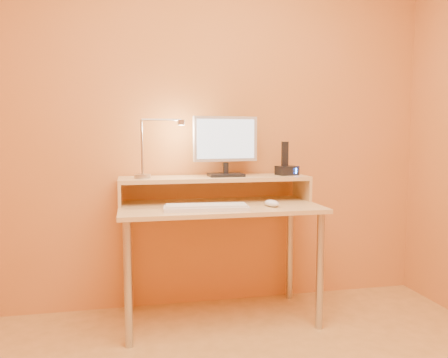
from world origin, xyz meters
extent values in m
cube|color=#C87B30|center=(0.00, 1.50, 1.25)|extent=(3.00, 0.04, 2.50)
cylinder|color=#ABABAD|center=(-0.55, 0.93, 0.35)|extent=(0.04, 0.04, 0.69)
cylinder|color=#ABABAD|center=(0.55, 0.93, 0.35)|extent=(0.04, 0.04, 0.69)
cylinder|color=#ABABAD|center=(-0.55, 1.43, 0.35)|extent=(0.04, 0.04, 0.69)
cylinder|color=#ABABAD|center=(0.55, 1.43, 0.35)|extent=(0.04, 0.04, 0.69)
cube|color=tan|center=(0.00, 1.18, 0.71)|extent=(1.20, 0.60, 0.02)
cube|color=tan|center=(-0.59, 1.33, 0.79)|extent=(0.02, 0.30, 0.14)
cube|color=tan|center=(0.59, 1.33, 0.79)|extent=(0.02, 0.30, 0.14)
cube|color=tan|center=(0.00, 1.33, 0.87)|extent=(1.20, 0.30, 0.02)
cube|color=black|center=(0.07, 1.33, 0.89)|extent=(0.22, 0.16, 0.02)
cylinder|color=black|center=(0.07, 1.33, 0.93)|extent=(0.04, 0.04, 0.07)
cube|color=#B5B5B7|center=(0.07, 1.34, 1.12)|extent=(0.42, 0.08, 0.29)
cube|color=black|center=(0.07, 1.36, 1.12)|extent=(0.38, 0.05, 0.24)
cube|color=#ABC7DE|center=(0.07, 1.32, 1.12)|extent=(0.38, 0.05, 0.25)
cylinder|color=#ABABAD|center=(-0.45, 1.30, 0.89)|extent=(0.10, 0.10, 0.02)
cylinder|color=#ABABAD|center=(-0.45, 1.30, 1.07)|extent=(0.01, 0.01, 0.33)
cylinder|color=#ABABAD|center=(-0.33, 1.30, 1.24)|extent=(0.24, 0.01, 0.01)
cylinder|color=#ABABAD|center=(-0.21, 1.30, 1.22)|extent=(0.04, 0.04, 0.03)
cylinder|color=#FFEAC6|center=(-0.21, 1.30, 1.20)|extent=(0.03, 0.03, 0.00)
cube|color=black|center=(0.48, 1.33, 0.91)|extent=(0.15, 0.13, 0.06)
cube|color=black|center=(0.47, 1.33, 1.02)|extent=(0.04, 0.03, 0.16)
cube|color=#2B88F5|center=(0.53, 1.28, 0.91)|extent=(0.01, 0.00, 0.04)
cube|color=silver|center=(-0.11, 1.02, 0.73)|extent=(0.49, 0.19, 0.02)
ellipsoid|color=white|center=(0.29, 1.06, 0.74)|extent=(0.09, 0.13, 0.04)
cube|color=silver|center=(-0.25, 1.05, 0.73)|extent=(0.10, 0.19, 0.02)
camera|label=1|loc=(-0.52, -1.41, 1.14)|focal=35.33mm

